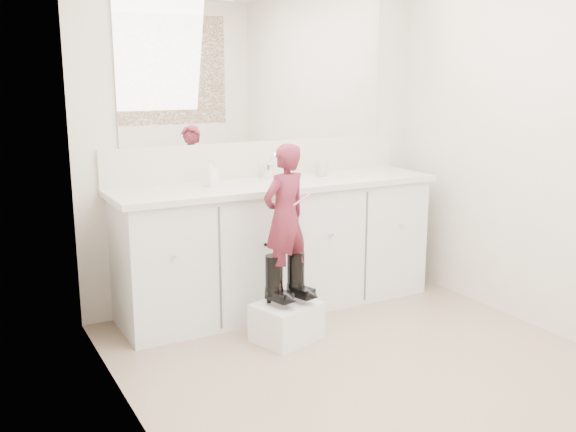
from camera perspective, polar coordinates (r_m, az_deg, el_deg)
floor at (r=3.64m, az=8.40°, el=-13.77°), size 3.00×3.00×0.00m
wall_back at (r=4.57m, az=-2.55°, el=7.40°), size 2.60×0.00×2.60m
wall_left at (r=2.71m, az=-13.35°, el=3.61°), size 0.00×3.00×3.00m
wall_right at (r=4.21m, az=23.30°, el=5.98°), size 0.00×3.00×3.00m
vanity_cabinet at (r=4.46m, az=-0.90°, el=-2.82°), size 2.20×0.55×0.85m
countertop at (r=4.36m, az=-0.83°, el=2.79°), size 2.28×0.58×0.04m
backsplash at (r=4.58m, az=-2.45°, el=5.08°), size 2.28×0.03×0.25m
mirror at (r=4.54m, az=-2.54°, el=12.93°), size 2.00×0.02×1.00m
faucet at (r=4.49m, az=-1.82°, el=3.98°), size 0.08×0.08×0.10m
cup at (r=4.61m, az=2.99°, el=4.23°), size 0.11×0.11×0.10m
soap_bottle at (r=4.20m, az=-6.94°, el=3.86°), size 0.11×0.11×0.18m
step_stool at (r=3.99m, az=-0.13°, el=-9.37°), size 0.44×0.40×0.24m
boot_left at (r=3.88m, az=-1.25°, el=-5.73°), size 0.17×0.23×0.31m
boot_right at (r=3.95m, az=0.69°, el=-5.41°), size 0.17×0.23×0.31m
toddler at (r=3.81m, az=-0.27°, el=-0.08°), size 0.36×0.29×0.88m
toothbrush at (r=3.75m, az=1.24°, el=1.47°), size 0.13×0.05×0.06m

